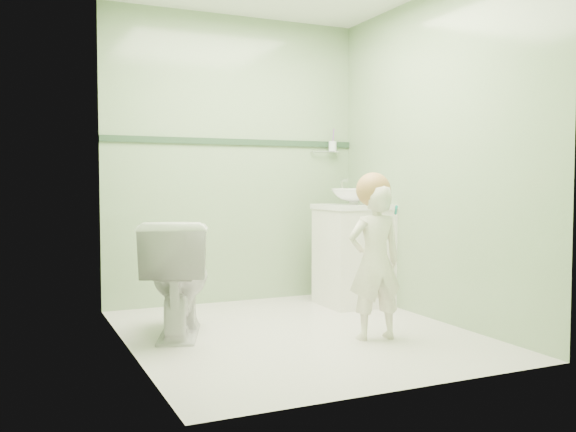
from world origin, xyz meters
name	(u,v)px	position (x,y,z in m)	size (l,w,h in m)	color
ground	(297,333)	(0.00, 0.00, 0.00)	(2.50, 2.50, 0.00)	beige
room_shell	(297,154)	(0.00, 0.00, 1.20)	(2.50, 2.54, 2.40)	#8DB07D
trim_stripe	(235,142)	(0.00, 1.24, 1.35)	(2.20, 0.02, 0.05)	#29442E
vanity	(353,256)	(0.84, 0.70, 0.40)	(0.52, 0.50, 0.80)	white
counter	(354,207)	(0.84, 0.70, 0.81)	(0.54, 0.52, 0.04)	white
basin	(354,197)	(0.84, 0.70, 0.89)	(0.37, 0.37, 0.13)	white
faucet	(343,187)	(0.84, 0.89, 0.97)	(0.03, 0.13, 0.18)	silver
cup_holder	(332,147)	(0.89, 1.18, 1.33)	(0.26, 0.07, 0.21)	silver
toilet	(177,278)	(-0.74, 0.28, 0.38)	(0.43, 0.75, 0.77)	white
toddler	(375,262)	(0.39, -0.34, 0.50)	(0.36, 0.24, 1.00)	silver
hair_cap	(373,190)	(0.39, -0.32, 0.96)	(0.22, 0.22, 0.22)	#B27E48
teal_toothbrush	(395,209)	(0.45, -0.47, 0.84)	(0.11, 0.14, 0.08)	#038982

